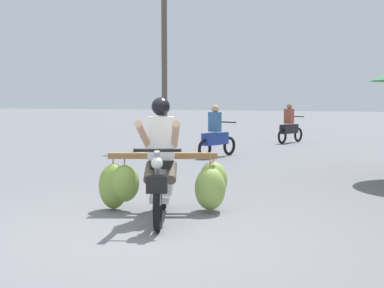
{
  "coord_description": "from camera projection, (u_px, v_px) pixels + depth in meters",
  "views": [
    {
      "loc": [
        2.87,
        -4.92,
        1.56
      ],
      "look_at": [
        -0.1,
        1.81,
        0.9
      ],
      "focal_mm": 47.29,
      "sensor_mm": 36.0,
      "label": 1
    }
  ],
  "objects": [
    {
      "name": "ground_plane",
      "position": [
        136.0,
        236.0,
        5.78
      ],
      "size": [
        120.0,
        120.0,
        0.0
      ],
      "primitive_type": "plane",
      "color": "slate"
    },
    {
      "name": "motorbike_distant_ahead_right",
      "position": [
        289.0,
        127.0,
        17.87
      ],
      "size": [
        0.68,
        1.57,
        1.4
      ],
      "color": "black",
      "rests_on": "ground"
    },
    {
      "name": "motorbike_main_loaded",
      "position": [
        163.0,
        178.0,
        6.83
      ],
      "size": [
        1.82,
        1.84,
        1.58
      ],
      "color": "black",
      "rests_on": "ground"
    },
    {
      "name": "motorbike_distant_ahead_left",
      "position": [
        216.0,
        136.0,
        13.48
      ],
      "size": [
        0.65,
        1.58,
        1.4
      ],
      "color": "black",
      "rests_on": "ground"
    },
    {
      "name": "utility_pole",
      "position": [
        164.0,
        64.0,
        15.88
      ],
      "size": [
        0.18,
        0.18,
        5.28
      ],
      "primitive_type": "cylinder",
      "color": "brown",
      "rests_on": "ground"
    }
  ]
}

